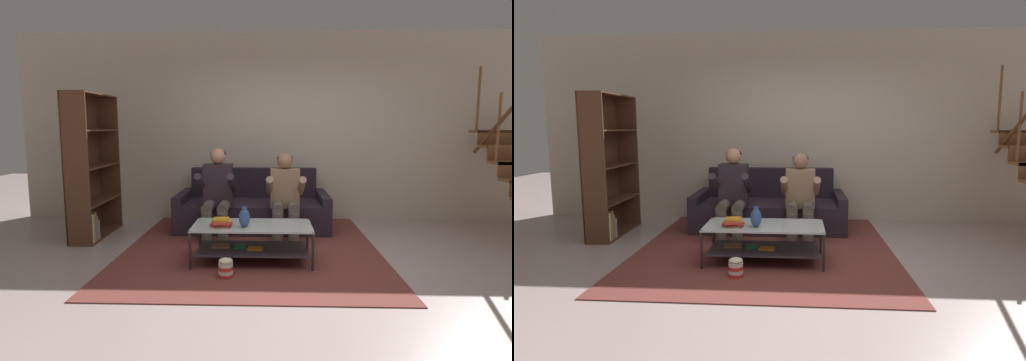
% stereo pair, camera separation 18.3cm
% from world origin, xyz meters
% --- Properties ---
extents(ground, '(16.80, 16.80, 0.00)m').
position_xyz_m(ground, '(0.00, 0.00, 0.00)').
color(ground, '#B09A96').
extents(back_partition, '(8.40, 0.12, 2.90)m').
position_xyz_m(back_partition, '(0.00, 2.46, 1.45)').
color(back_partition, beige).
rests_on(back_partition, ground).
extents(couch, '(2.14, 0.96, 0.84)m').
position_xyz_m(couch, '(-0.53, 1.84, 0.27)').
color(couch, '#2A212C').
rests_on(couch, ground).
extents(person_seated_left, '(0.50, 0.58, 1.19)m').
position_xyz_m(person_seated_left, '(-0.98, 1.28, 0.64)').
color(person_seated_left, '#585349').
rests_on(person_seated_left, ground).
extents(person_seated_right, '(0.50, 0.58, 1.13)m').
position_xyz_m(person_seated_right, '(-0.09, 1.27, 0.61)').
color(person_seated_right, '#5F564B').
rests_on(person_seated_right, ground).
extents(coffee_table, '(1.28, 0.61, 0.41)m').
position_xyz_m(coffee_table, '(-0.49, 0.35, 0.28)').
color(coffee_table, silver).
rests_on(coffee_table, ground).
extents(area_rug, '(3.00, 3.43, 0.01)m').
position_xyz_m(area_rug, '(-0.51, 0.97, 0.01)').
color(area_rug, brown).
rests_on(area_rug, ground).
extents(vase, '(0.12, 0.12, 0.22)m').
position_xyz_m(vase, '(-0.56, 0.25, 0.52)').
color(vase, '#334F8E').
rests_on(vase, coffee_table).
extents(book_stack, '(0.23, 0.20, 0.09)m').
position_xyz_m(book_stack, '(-0.81, 0.25, 0.46)').
color(book_stack, '#9B6B48').
rests_on(book_stack, coffee_table).
extents(bookshelf, '(0.34, 1.08, 1.89)m').
position_xyz_m(bookshelf, '(-2.69, 1.30, 0.83)').
color(bookshelf, '#543322').
rests_on(bookshelf, ground).
extents(popcorn_tub, '(0.14, 0.14, 0.19)m').
position_xyz_m(popcorn_tub, '(-0.72, -0.12, 0.10)').
color(popcorn_tub, red).
rests_on(popcorn_tub, ground).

